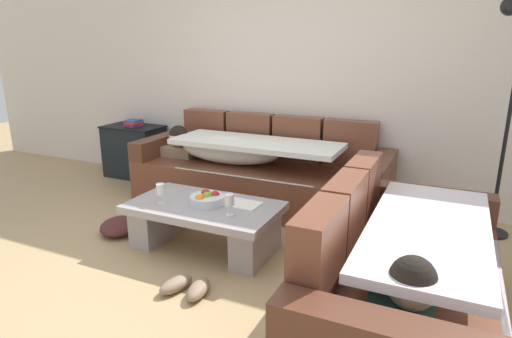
% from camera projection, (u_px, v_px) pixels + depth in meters
% --- Properties ---
extents(ground_plane, '(14.00, 14.00, 0.00)m').
position_uv_depth(ground_plane, '(170.00, 275.00, 3.12)').
color(ground_plane, tan).
extents(back_wall, '(9.00, 0.10, 2.70)m').
position_uv_depth(back_wall, '(283.00, 69.00, 4.62)').
color(back_wall, silver).
rests_on(back_wall, ground_plane).
extents(couch_along_wall, '(2.59, 0.92, 0.88)m').
position_uv_depth(couch_along_wall, '(256.00, 173.00, 4.48)').
color(couch_along_wall, brown).
rests_on(couch_along_wall, ground_plane).
extents(couch_near_window, '(0.92, 1.87, 0.88)m').
position_uv_depth(couch_near_window, '(404.00, 281.00, 2.41)').
color(couch_near_window, brown).
rests_on(couch_near_window, ground_plane).
extents(coffee_table, '(1.20, 0.68, 0.38)m').
position_uv_depth(coffee_table, '(204.00, 220.00, 3.49)').
color(coffee_table, '#9E979B').
rests_on(coffee_table, ground_plane).
extents(fruit_bowl, '(0.28, 0.28, 0.10)m').
position_uv_depth(fruit_bowl, '(207.00, 199.00, 3.44)').
color(fruit_bowl, silver).
rests_on(fruit_bowl, coffee_table).
extents(wine_glass_near_left, '(0.07, 0.07, 0.17)m').
position_uv_depth(wine_glass_near_left, '(161.00, 190.00, 3.42)').
color(wine_glass_near_left, silver).
rests_on(wine_glass_near_left, coffee_table).
extents(wine_glass_near_right, '(0.07, 0.07, 0.17)m').
position_uv_depth(wine_glass_near_right, '(230.00, 201.00, 3.19)').
color(wine_glass_near_right, silver).
rests_on(wine_glass_near_right, coffee_table).
extents(open_magazine, '(0.29, 0.22, 0.01)m').
position_uv_depth(open_magazine, '(242.00, 204.00, 3.43)').
color(open_magazine, white).
rests_on(open_magazine, coffee_table).
extents(side_cabinet, '(0.72, 0.44, 0.64)m').
position_uv_depth(side_cabinet, '(135.00, 151.00, 5.40)').
color(side_cabinet, black).
rests_on(side_cabinet, ground_plane).
extents(book_stack_on_cabinet, '(0.18, 0.23, 0.08)m').
position_uv_depth(book_stack_on_cabinet, '(134.00, 123.00, 5.28)').
color(book_stack_on_cabinet, '#72337F').
rests_on(book_stack_on_cabinet, side_cabinet).
extents(floor_lamp, '(0.33, 0.31, 1.95)m').
position_uv_depth(floor_lamp, '(504.00, 107.00, 3.49)').
color(floor_lamp, black).
rests_on(floor_lamp, ground_plane).
extents(pair_of_shoes, '(0.34, 0.30, 0.09)m').
position_uv_depth(pair_of_shoes, '(187.00, 287.00, 2.89)').
color(pair_of_shoes, '#8C7259').
rests_on(pair_of_shoes, ground_plane).
extents(crumpled_garment, '(0.48, 0.51, 0.12)m').
position_uv_depth(crumpled_garment, '(119.00, 226.00, 3.82)').
color(crumpled_garment, '#4C2323').
rests_on(crumpled_garment, ground_plane).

